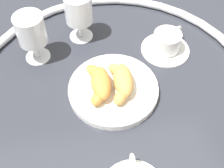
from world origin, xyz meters
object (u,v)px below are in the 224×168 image
at_px(pastry_plate, 112,89).
at_px(juice_glass_left, 79,11).
at_px(coffee_cup_near, 167,43).
at_px(croissant_large, 122,81).
at_px(juice_glass_right, 31,32).
at_px(croissant_small, 99,82).

bearing_deg(pastry_plate, juice_glass_left, 15.21).
relative_size(pastry_plate, coffee_cup_near, 1.67).
bearing_deg(juice_glass_left, pastry_plate, -164.79).
bearing_deg(coffee_cup_near, croissant_large, 129.94).
xyz_separation_m(coffee_cup_near, juice_glass_right, (0.03, 0.36, 0.07)).
height_order(croissant_large, croissant_small, same).
distance_m(pastry_plate, croissant_large, 0.04).
height_order(pastry_plate, croissant_small, croissant_small).
bearing_deg(croissant_large, juice_glass_right, 53.71).
bearing_deg(pastry_plate, croissant_small, 83.97).
bearing_deg(coffee_cup_near, pastry_plate, 125.06).
height_order(croissant_large, juice_glass_left, juice_glass_left).
distance_m(coffee_cup_near, juice_glass_right, 0.36).
bearing_deg(croissant_small, juice_glass_right, 46.34).
relative_size(pastry_plate, juice_glass_right, 1.62).
bearing_deg(croissant_small, pastry_plate, -96.03).
bearing_deg(juice_glass_right, croissant_large, -126.29).
height_order(coffee_cup_near, juice_glass_right, juice_glass_right).
xyz_separation_m(pastry_plate, croissant_large, (-0.00, -0.02, 0.03)).
distance_m(pastry_plate, croissant_small, 0.04).
xyz_separation_m(pastry_plate, juice_glass_right, (0.15, 0.18, 0.08)).
height_order(pastry_plate, juice_glass_right, juice_glass_right).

